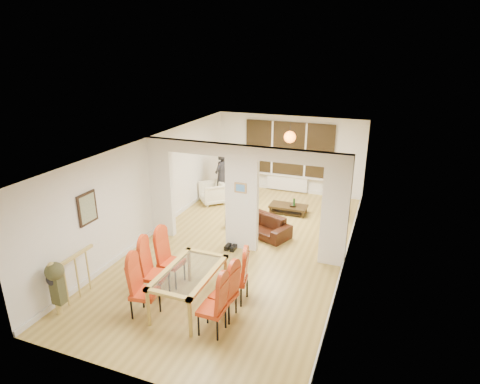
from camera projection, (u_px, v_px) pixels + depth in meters
The scene contains 24 objects.
floor at pixel (242, 247), 10.00m from camera, with size 5.00×9.00×0.01m, color #AC9045.
room_walls at pixel (242, 198), 9.55m from camera, with size 5.00×9.00×2.60m, color silver, non-canonical shape.
divider_wall at pixel (242, 198), 9.55m from camera, with size 5.00×0.18×2.60m, color white.
bay_window_blinds at pixel (289, 149), 13.39m from camera, with size 3.00×0.08×1.80m, color black.
radiator at pixel (287, 183), 13.76m from camera, with size 1.40×0.08×0.50m, color white.
pendant_light at pixel (290, 137), 12.06m from camera, with size 0.36×0.36×0.36m, color orange.
stair_newel at pixel (75, 275), 7.75m from camera, with size 0.40×1.20×1.10m, color tan, non-canonical shape.
wall_poster at pixel (87, 208), 8.17m from camera, with size 0.04×0.52×0.67m, color gray.
pillar_photo at pixel (240, 188), 9.37m from camera, with size 0.30×0.03×0.25m, color #4C8CD8.
dining_table at pixel (190, 288), 7.60m from camera, with size 0.93×1.65×0.77m, color #A78A3D, non-canonical shape.
dining_chair_la at pixel (144, 289), 7.27m from camera, with size 0.45×0.45×1.12m, color #B03212, non-canonical shape.
dining_chair_lb at pixel (155, 271), 7.82m from camera, with size 0.46×0.46×1.15m, color #B03212, non-canonical shape.
dining_chair_lc at pixel (171, 259), 8.28m from camera, with size 0.46×0.46×1.14m, color #B03212, non-canonical shape.
dining_chair_ra at pixel (212, 305), 6.85m from camera, with size 0.43×0.43×1.08m, color #B03212, non-canonical shape.
dining_chair_rb at pixel (224, 292), 7.24m from camera, with size 0.43×0.43×1.07m, color #B03212, non-canonical shape.
dining_chair_rc at pixel (236, 276), 7.74m from camera, with size 0.42×0.42×1.06m, color #B03212, non-canonical shape.
sofa at pixel (258, 223), 10.70m from camera, with size 1.80×0.70×0.52m, color black.
armchair at pixel (213, 193), 12.74m from camera, with size 0.75×0.73×0.68m, color beige.
person at pixel (221, 176), 12.85m from camera, with size 0.39×0.59×1.61m, color black.
television at pixel (333, 208), 11.74m from camera, with size 0.11×0.88×0.50m, color black.
coffee_table at pixel (288, 209), 12.01m from camera, with size 1.10×0.55×0.25m, color #302310, non-canonical shape.
bottle at pixel (294, 202), 11.85m from camera, with size 0.06×0.06×0.26m, color #143F19.
bowl at pixel (293, 205), 11.88m from camera, with size 0.20×0.20×0.05m, color #302310.
shoes at pixel (231, 247), 9.87m from camera, with size 0.26×0.28×0.11m, color black, non-canonical shape.
Camera 1 is at (3.15, -8.36, 4.69)m, focal length 30.00 mm.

